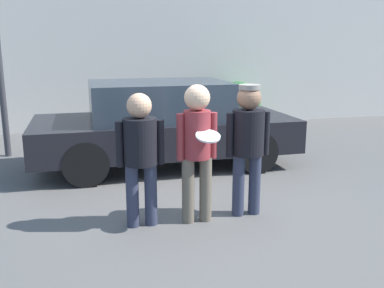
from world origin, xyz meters
name	(u,v)px	position (x,y,z in m)	size (l,w,h in m)	color
ground_plane	(196,209)	(0.00, 0.00, 0.00)	(56.00, 56.00, 0.00)	#5B5956
storefront_building	(135,52)	(0.00, 5.94, 1.94)	(24.00, 0.22, 3.81)	silver
person_left	(140,149)	(-0.76, -0.33, 0.95)	(0.56, 0.39, 1.59)	#2D3347
person_middle_with_frisbee	(197,143)	(-0.10, -0.38, 0.99)	(0.49, 0.55, 1.68)	#665B4C
person_right	(248,138)	(0.57, -0.32, 1.00)	(0.57, 0.40, 1.66)	#2D3347
parked_car_near	(163,123)	(-0.01, 2.22, 0.76)	(4.52, 1.97, 1.50)	black
shrub	(237,105)	(2.50, 5.14, 0.60)	(1.21, 1.21, 1.21)	#2D6B33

